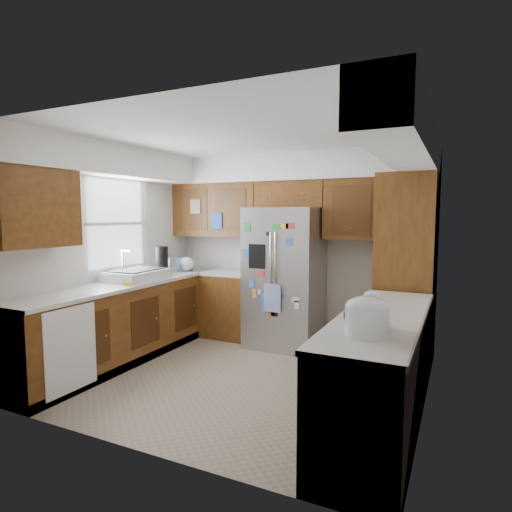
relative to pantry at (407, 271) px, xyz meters
The scene contains 12 objects.
floor 2.17m from the pantry, 142.52° to the right, with size 3.60×3.60×0.00m, color gray.
room_shell 1.94m from the pantry, 153.92° to the right, with size 3.64×3.24×2.52m.
left_counter_run 3.14m from the pantry, 158.56° to the right, with size 1.36×3.20×0.92m.
right_counter_run 1.75m from the pantry, 90.00° to the right, with size 0.63×2.25×0.92m.
pantry is the anchor object (origin of this frame).
fridge 1.51m from the pantry, behind, with size 0.90×0.79×1.80m.
bridge_cabinet 1.77m from the pantry, 169.43° to the left, with size 0.96×0.34×0.35m, color #49280E.
fridge_top_items 1.94m from the pantry, 169.24° to the left, with size 0.72×0.33×0.30m.
sink_assembly 3.18m from the pantry, 160.63° to the right, with size 0.52×0.72×0.37m.
left_counter_clutter 2.98m from the pantry, behind, with size 0.30×0.79×0.38m.
rice_cooker 2.24m from the pantry, 90.01° to the right, with size 0.30×0.29×0.26m.
paper_towel 2.01m from the pantry, 90.36° to the right, with size 0.11×0.11×0.24m, color white.
Camera 1 is at (2.03, -3.90, 1.71)m, focal length 30.00 mm.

